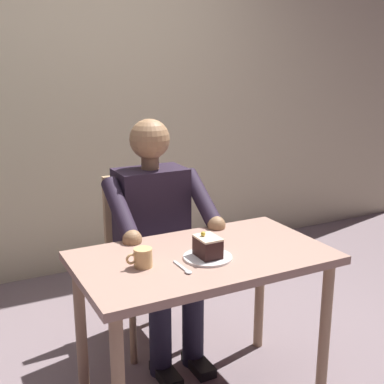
{
  "coord_description": "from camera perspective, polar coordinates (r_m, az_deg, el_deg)",
  "views": [
    {
      "loc": [
        0.97,
        1.76,
        1.52
      ],
      "look_at": [
        0.0,
        -0.1,
        0.96
      ],
      "focal_mm": 47.06,
      "sensor_mm": 36.0,
      "label": 1
    }
  ],
  "objects": [
    {
      "name": "cafe_rear_panel",
      "position": [
        3.66,
        -12.52,
        14.21
      ],
      "size": [
        6.4,
        0.12,
        3.0
      ],
      "primitive_type": "cube",
      "color": "beige",
      "rests_on": "ground"
    },
    {
      "name": "chair",
      "position": [
        2.8,
        -5.31,
        -6.48
      ],
      "size": [
        0.42,
        0.42,
        0.91
      ],
      "color": "tan",
      "rests_on": "ground"
    },
    {
      "name": "dessert_plate",
      "position": [
        2.11,
        1.78,
        -7.41
      ],
      "size": [
        0.2,
        0.2,
        0.01
      ],
      "primitive_type": "cylinder",
      "color": "white",
      "rests_on": "dining_table"
    },
    {
      "name": "dining_table",
      "position": [
        2.2,
        1.28,
        -9.33
      ],
      "size": [
        1.08,
        0.62,
        0.71
      ],
      "color": "#A57E6D",
      "rests_on": "ground"
    },
    {
      "name": "coffee_cup",
      "position": [
        2.03,
        -5.63,
        -7.38
      ],
      "size": [
        0.11,
        0.07,
        0.08
      ],
      "color": "tan",
      "rests_on": "dining_table"
    },
    {
      "name": "dessert_spoon",
      "position": [
        2.0,
        -0.85,
        -8.74
      ],
      "size": [
        0.03,
        0.14,
        0.01
      ],
      "color": "silver",
      "rests_on": "dining_table"
    },
    {
      "name": "cake_slice",
      "position": [
        2.09,
        1.79,
        -6.18
      ],
      "size": [
        0.09,
        0.12,
        0.11
      ],
      "color": "#311A18",
      "rests_on": "dessert_plate"
    },
    {
      "name": "seated_person",
      "position": [
        2.6,
        -3.92,
        -4.83
      ],
      "size": [
        0.53,
        0.58,
        1.23
      ],
      "color": "#271C2C",
      "rests_on": "ground"
    }
  ]
}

